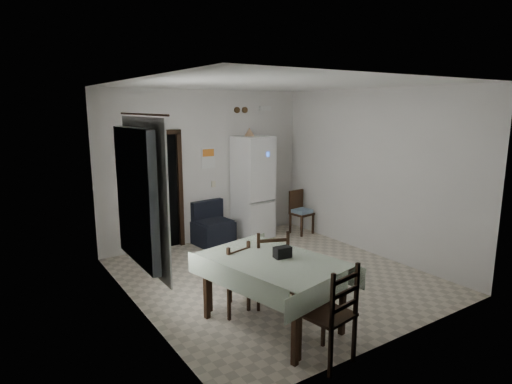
{
  "coord_description": "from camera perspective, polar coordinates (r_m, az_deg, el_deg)",
  "views": [
    {
      "loc": [
        -3.68,
        -5.07,
        2.59
      ],
      "look_at": [
        0.0,
        0.5,
        1.25
      ],
      "focal_mm": 30.0,
      "sensor_mm": 36.0,
      "label": 1
    }
  ],
  "objects": [
    {
      "name": "vent_left",
      "position": [
        8.52,
        -2.55,
        10.87
      ],
      "size": [
        0.12,
        0.03,
        0.12
      ],
      "primitive_type": "cylinder",
      "rotation": [
        1.57,
        0.0,
        0.0
      ],
      "color": "brown",
      "rests_on": "ground"
    },
    {
      "name": "wall_back",
      "position": [
        8.27,
        -6.71,
        3.35
      ],
      "size": [
        4.2,
        0.02,
        2.9
      ],
      "primitive_type": null,
      "color": "silver",
      "rests_on": "ground"
    },
    {
      "name": "window_recess",
      "position": [
        5.21,
        -15.7,
        -0.59
      ],
      "size": [
        0.1,
        1.2,
        1.6
      ],
      "primitive_type": "cube",
      "color": "silver",
      "rests_on": "ground"
    },
    {
      "name": "dining_table",
      "position": [
        5.2,
        2.16,
        -13.27
      ],
      "size": [
        1.38,
        1.81,
        0.85
      ],
      "primitive_type": null,
      "rotation": [
        0.0,
        0.0,
        0.21
      ],
      "color": "#A4B49A",
      "rests_on": "ground"
    },
    {
      "name": "dining_chair_far_right",
      "position": [
        5.72,
        1.8,
        -9.85
      ],
      "size": [
        0.58,
        0.58,
        1.04
      ],
      "primitive_type": null,
      "rotation": [
        0.0,
        0.0,
        2.77
      ],
      "color": "black",
      "rests_on": "ground"
    },
    {
      "name": "curtain",
      "position": [
        5.24,
        -14.55,
        -0.45
      ],
      "size": [
        0.02,
        1.45,
        1.85
      ],
      "primitive_type": "cube",
      "color": "white",
      "rests_on": "ground"
    },
    {
      "name": "ground",
      "position": [
        6.78,
        2.37,
        -11.13
      ],
      "size": [
        4.5,
        4.5,
        0.0
      ],
      "primitive_type": "plane",
      "color": "beige",
      "rests_on": "ground"
    },
    {
      "name": "navy_seat",
      "position": [
        8.19,
        -5.73,
        -4.19
      ],
      "size": [
        0.74,
        0.72,
        0.81
      ],
      "primitive_type": null,
      "rotation": [
        0.0,
        0.0,
        0.11
      ],
      "color": "black",
      "rests_on": "ground"
    },
    {
      "name": "doorway",
      "position": [
        8.11,
        -13.92,
        0.15
      ],
      "size": [
        1.06,
        0.52,
        2.22
      ],
      "color": "black",
      "rests_on": "ground"
    },
    {
      "name": "wall_left",
      "position": [
        5.43,
        -15.79,
        -1.2
      ],
      "size": [
        0.02,
        4.5,
        2.9
      ],
      "primitive_type": null,
      "color": "silver",
      "rests_on": "ground"
    },
    {
      "name": "tan_cone",
      "position": [
        8.35,
        -0.88,
        8.01
      ],
      "size": [
        0.2,
        0.2,
        0.16
      ],
      "primitive_type": "cone",
      "rotation": [
        0.0,
        0.0,
        -0.04
      ],
      "color": "tan",
      "rests_on": "fridge"
    },
    {
      "name": "dining_chair_near_head",
      "position": [
        4.55,
        9.54,
        -15.6
      ],
      "size": [
        0.53,
        0.53,
        1.07
      ],
      "primitive_type": null,
      "rotation": [
        0.0,
        0.0,
        3.31
      ],
      "color": "black",
      "rests_on": "ground"
    },
    {
      "name": "dining_chair_far_left",
      "position": [
        5.54,
        -3.57,
        -11.2
      ],
      "size": [
        0.48,
        0.48,
        0.94
      ],
      "primitive_type": null,
      "rotation": [
        0.0,
        0.0,
        3.37
      ],
      "color": "black",
      "rests_on": "ground"
    },
    {
      "name": "wall_right",
      "position": [
        7.77,
        15.15,
        2.52
      ],
      "size": [
        0.02,
        4.5,
        2.9
      ],
      "primitive_type": null,
      "color": "silver",
      "rests_on": "ground"
    },
    {
      "name": "emergency_light",
      "position": [
        8.85,
        1.22,
        11.09
      ],
      "size": [
        0.25,
        0.07,
        0.09
      ],
      "primitive_type": "cube",
      "color": "white",
      "rests_on": "ground"
    },
    {
      "name": "light_switch",
      "position": [
        8.38,
        -5.7,
        1.05
      ],
      "size": [
        0.08,
        0.02,
        0.12
      ],
      "primitive_type": "cube",
      "color": "beige",
      "rests_on": "ground"
    },
    {
      "name": "curtain_rod",
      "position": [
        5.14,
        -14.98,
        9.98
      ],
      "size": [
        0.02,
        1.6,
        0.02
      ],
      "primitive_type": "cylinder",
      "rotation": [
        1.57,
        0.0,
        0.0
      ],
      "color": "black",
      "rests_on": "ground"
    },
    {
      "name": "black_bag",
      "position": [
        5.06,
        3.54,
        -8.02
      ],
      "size": [
        0.21,
        0.14,
        0.13
      ],
      "primitive_type": "cube",
      "rotation": [
        0.0,
        0.0,
        -0.09
      ],
      "color": "black",
      "rests_on": "dining_table"
    },
    {
      "name": "calendar",
      "position": [
        8.26,
        -6.39,
        4.54
      ],
      "size": [
        0.28,
        0.02,
        0.4
      ],
      "primitive_type": "cube",
      "color": "white",
      "rests_on": "ground"
    },
    {
      "name": "fridge",
      "position": [
        8.5,
        -0.39,
        0.64
      ],
      "size": [
        0.72,
        0.72,
        2.02
      ],
      "primitive_type": null,
      "rotation": [
        0.0,
        0.0,
        0.11
      ],
      "color": "white",
      "rests_on": "ground"
    },
    {
      "name": "wall_front",
      "position": [
        4.77,
        18.54,
        -3.06
      ],
      "size": [
        4.2,
        0.02,
        2.9
      ],
      "primitive_type": null,
      "color": "silver",
      "rests_on": "ground"
    },
    {
      "name": "ceiling",
      "position": [
        6.27,
        2.6,
        14.18
      ],
      "size": [
        4.2,
        4.5,
        0.02
      ],
      "primitive_type": null,
      "color": "white",
      "rests_on": "ground"
    },
    {
      "name": "vent_right",
      "position": [
        8.61,
        -1.5,
        10.88
      ],
      "size": [
        0.12,
        0.03,
        0.12
      ],
      "primitive_type": "cylinder",
      "rotation": [
        1.57,
        0.0,
        0.0
      ],
      "color": "brown",
      "rests_on": "ground"
    },
    {
      "name": "calendar_image",
      "position": [
        8.24,
        -6.38,
        5.22
      ],
      "size": [
        0.24,
        0.01,
        0.14
      ],
      "primitive_type": "cube",
      "color": "orange",
      "rests_on": "ground"
    },
    {
      "name": "corner_chair",
      "position": [
        8.85,
        6.13,
        -2.74
      ],
      "size": [
        0.43,
        0.43,
        0.89
      ],
      "primitive_type": null,
      "rotation": [
        0.0,
        0.0,
        0.11
      ],
      "color": "black",
      "rests_on": "ground"
    }
  ]
}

